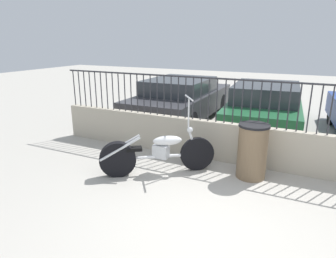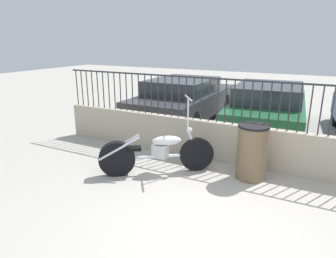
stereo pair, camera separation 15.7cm
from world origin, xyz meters
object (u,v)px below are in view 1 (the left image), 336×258
Objects in this scene: motorcycle_white at (152,153)px; car_dark_grey at (181,99)px; car_green at (265,106)px; trash_bin at (252,151)px.

car_dark_grey is (-1.05, 3.75, 0.27)m from motorcycle_white.
motorcycle_white reaches higher than car_green.
car_green reaches higher than trash_bin.
motorcycle_white is at bearing 155.53° from car_green.
trash_bin is (1.66, 0.63, 0.11)m from motorcycle_white.
car_dark_grey is at bearing 131.10° from trash_bin.
car_dark_grey reaches higher than car_green.
car_dark_grey is (-2.72, 3.11, 0.17)m from trash_bin.
car_green is at bearing 94.95° from trash_bin.
car_green is (2.44, 0.04, -0.01)m from car_dark_grey.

